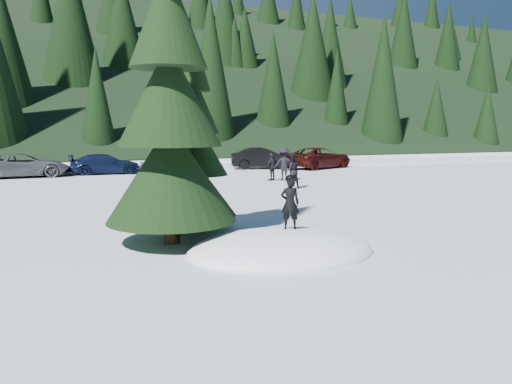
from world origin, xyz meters
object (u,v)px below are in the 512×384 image
object	(u,v)px
adult_1	(272,167)
car_6	(319,158)
car_4	(171,166)
car_5	(263,158)
child_skier	(290,203)
spruce_short	(196,155)
spruce_tall	(169,109)
adult_0	(292,171)
car_2	(24,165)
car_3	(105,164)
adult_2	(284,164)

from	to	relation	value
adult_1	car_6	xyz separation A→B (m)	(6.27, 6.40, -0.02)
adult_1	car_4	distance (m)	6.44
adult_1	car_5	world-z (taller)	adult_1
car_5	child_skier	bearing A→B (deg)	174.89
child_skier	spruce_short	bearing A→B (deg)	-39.89
spruce_short	car_5	bearing A→B (deg)	63.26
spruce_tall	car_4	xyz separation A→B (m)	(3.39, 17.18, -2.70)
spruce_short	adult_0	size ratio (longest dim) A/B	3.18
adult_0	adult_1	world-z (taller)	adult_0
spruce_short	car_6	distance (m)	22.17
car_2	car_3	xyz separation A→B (m)	(4.52, 0.37, -0.07)
spruce_tall	adult_1	distance (m)	15.24
adult_0	spruce_short	bearing A→B (deg)	52.84
adult_1	child_skier	bearing A→B (deg)	40.98
car_5	car_6	xyz separation A→B (m)	(3.89, -0.94, -0.01)
adult_2	car_2	xyz separation A→B (m)	(-13.30, 7.02, -0.21)
adult_0	child_skier	bearing A→B (deg)	67.92
spruce_tall	car_5	world-z (taller)	spruce_tall
car_4	car_5	bearing A→B (deg)	-64.95
spruce_tall	car_3	bearing A→B (deg)	90.50
car_3	car_5	world-z (taller)	car_5
child_skier	adult_2	world-z (taller)	adult_2
adult_0	adult_1	distance (m)	3.63
spruce_tall	car_2	xyz separation A→B (m)	(-4.70, 19.47, -2.63)
child_skier	car_5	distance (m)	22.99
child_skier	car_2	distance (m)	22.23
adult_1	car_6	bearing A→B (deg)	-162.32
car_2	car_5	size ratio (longest dim) A/B	1.11
spruce_short	adult_2	xyz separation A→B (m)	(7.61, 11.05, -1.21)
adult_1	car_2	size ratio (longest dim) A/B	0.30
child_skier	car_2	world-z (taller)	child_skier
car_5	car_6	world-z (taller)	car_5
spruce_tall	car_6	distance (m)	23.99
child_skier	adult_0	world-z (taller)	child_skier
adult_2	car_6	size ratio (longest dim) A/B	0.34
car_6	car_4	bearing A→B (deg)	77.17
spruce_short	adult_2	size ratio (longest dim) A/B	3.01
car_2	car_4	bearing A→B (deg)	-110.08
child_skier	car_6	xyz separation A→B (m)	(11.76, 20.65, -0.36)
child_skier	car_4	size ratio (longest dim) A/B	0.33
adult_0	car_4	xyz separation A→B (m)	(-4.12, 8.07, -0.22)
car_4	adult_2	bearing A→B (deg)	-129.35
adult_2	adult_1	bearing A→B (deg)	-4.89
spruce_tall	car_3	size ratio (longest dim) A/B	2.02
spruce_short	child_skier	bearing A→B (deg)	-62.80
car_2	car_4	xyz separation A→B (m)	(8.08, -2.30, -0.06)
car_3	car_6	distance (m)	14.47
adult_0	car_4	size ratio (longest dim) A/B	0.46
car_4	spruce_tall	bearing A→B (deg)	171.63
adult_0	car_6	bearing A→B (deg)	-121.17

